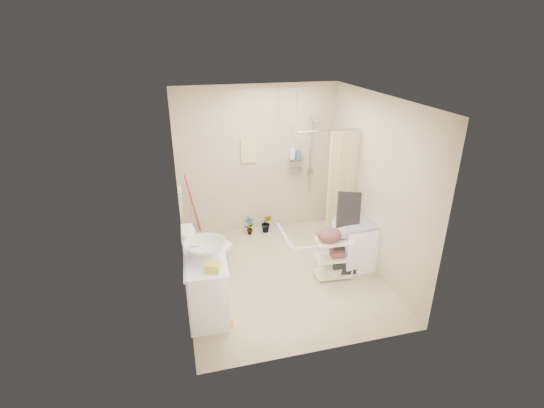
# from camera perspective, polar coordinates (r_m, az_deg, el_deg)

# --- Properties ---
(floor) EXTENTS (3.20, 3.20, 0.00)m
(floor) POSITION_cam_1_polar(r_m,az_deg,el_deg) (6.04, 1.44, -10.16)
(floor) COLOR beige
(floor) RESTS_ON ground
(ceiling) EXTENTS (2.80, 3.20, 0.04)m
(ceiling) POSITION_cam_1_polar(r_m,az_deg,el_deg) (5.07, 1.75, 15.04)
(ceiling) COLOR silver
(ceiling) RESTS_ON ground
(wall_back) EXTENTS (2.80, 0.04, 2.60)m
(wall_back) POSITION_cam_1_polar(r_m,az_deg,el_deg) (6.88, -2.12, 6.24)
(wall_back) COLOR beige
(wall_back) RESTS_ON ground
(wall_front) EXTENTS (2.80, 0.04, 2.60)m
(wall_front) POSITION_cam_1_polar(r_m,az_deg,el_deg) (4.07, 7.85, -7.00)
(wall_front) COLOR beige
(wall_front) RESTS_ON ground
(wall_left) EXTENTS (0.04, 3.20, 2.60)m
(wall_left) POSITION_cam_1_polar(r_m,az_deg,el_deg) (5.24, -13.31, -0.17)
(wall_left) COLOR beige
(wall_left) RESTS_ON ground
(wall_right) EXTENTS (0.04, 3.20, 2.60)m
(wall_right) POSITION_cam_1_polar(r_m,az_deg,el_deg) (5.94, 14.69, 2.58)
(wall_right) COLOR beige
(wall_right) RESTS_ON ground
(vanity) EXTENTS (0.56, 0.95, 0.81)m
(vanity) POSITION_cam_1_polar(r_m,az_deg,el_deg) (5.16, -9.39, -11.64)
(vanity) COLOR white
(vanity) RESTS_ON ground
(sink) EXTENTS (0.58, 0.58, 0.18)m
(sink) POSITION_cam_1_polar(r_m,az_deg,el_deg) (4.96, -9.66, -6.41)
(sink) COLOR silver
(sink) RESTS_ON vanity
(counter_basket) EXTENTS (0.21, 0.18, 0.10)m
(counter_basket) POSITION_cam_1_polar(r_m,az_deg,el_deg) (4.66, -8.57, -9.05)
(counter_basket) COLOR yellow
(counter_basket) RESTS_ON vanity
(floor_basket) EXTENTS (0.32, 0.27, 0.15)m
(floor_basket) POSITION_cam_1_polar(r_m,az_deg,el_deg) (5.12, -6.98, -16.44)
(floor_basket) COLOR yellow
(floor_basket) RESTS_ON ground
(toilet) EXTENTS (0.76, 0.45, 0.76)m
(toilet) POSITION_cam_1_polar(r_m,az_deg,el_deg) (5.99, -9.19, -6.49)
(toilet) COLOR white
(toilet) RESTS_ON ground
(mop) EXTENTS (0.13, 0.13, 1.22)m
(mop) POSITION_cam_1_polar(r_m,az_deg,el_deg) (6.90, -11.67, -0.34)
(mop) COLOR red
(mop) RESTS_ON ground
(potted_plant_a) EXTENTS (0.21, 0.17, 0.34)m
(potted_plant_a) POSITION_cam_1_polar(r_m,az_deg,el_deg) (7.08, -3.30, -3.17)
(potted_plant_a) COLOR brown
(potted_plant_a) RESTS_ON ground
(potted_plant_b) EXTENTS (0.24, 0.22, 0.36)m
(potted_plant_b) POSITION_cam_1_polar(r_m,az_deg,el_deg) (7.14, -0.78, -2.79)
(potted_plant_b) COLOR brown
(potted_plant_b) RESTS_ON ground
(hanging_towel) EXTENTS (0.28, 0.03, 0.42)m
(hanging_towel) POSITION_cam_1_polar(r_m,az_deg,el_deg) (6.78, -3.35, 7.70)
(hanging_towel) COLOR beige
(hanging_towel) RESTS_ON wall_back
(towel_ring) EXTENTS (0.04, 0.22, 0.34)m
(towel_ring) POSITION_cam_1_polar(r_m,az_deg,el_deg) (4.99, -13.17, 0.74)
(towel_ring) COLOR #EEE094
(towel_ring) RESTS_ON wall_left
(tp_holder) EXTENTS (0.08, 0.12, 0.14)m
(tp_holder) POSITION_cam_1_polar(r_m,az_deg,el_deg) (5.53, -12.36, -5.42)
(tp_holder) COLOR white
(tp_holder) RESTS_ON wall_left
(shower) EXTENTS (1.10, 1.10, 2.10)m
(shower) POSITION_cam_1_polar(r_m,az_deg,el_deg) (6.69, 6.09, 3.35)
(shower) COLOR white
(shower) RESTS_ON ground
(shampoo_bottle_a) EXTENTS (0.12, 0.12, 0.25)m
(shampoo_bottle_a) POSITION_cam_1_polar(r_m,az_deg,el_deg) (6.90, 2.99, 7.53)
(shampoo_bottle_a) COLOR white
(shampoo_bottle_a) RESTS_ON shower
(shampoo_bottle_b) EXTENTS (0.09, 0.09, 0.17)m
(shampoo_bottle_b) POSITION_cam_1_polar(r_m,az_deg,el_deg) (6.98, 3.86, 7.34)
(shampoo_bottle_b) COLOR #415C95
(shampoo_bottle_b) RESTS_ON shower
(washing_machine) EXTENTS (0.55, 0.57, 0.76)m
(washing_machine) POSITION_cam_1_polar(r_m,az_deg,el_deg) (6.18, 11.87, -5.75)
(washing_machine) COLOR white
(washing_machine) RESTS_ON ground
(laundry_rack) EXTENTS (0.56, 0.36, 0.74)m
(laundry_rack) POSITION_cam_1_polar(r_m,az_deg,el_deg) (5.88, 8.97, -7.24)
(laundry_rack) COLOR white
(laundry_rack) RESTS_ON ground
(ironing_board) EXTENTS (0.36, 0.11, 1.28)m
(ironing_board) POSITION_cam_1_polar(r_m,az_deg,el_deg) (5.91, 10.83, -4.20)
(ironing_board) COLOR black
(ironing_board) RESTS_ON ground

